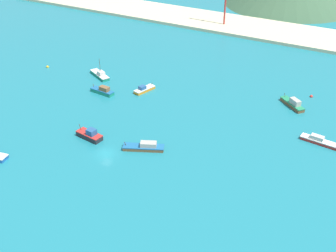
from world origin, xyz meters
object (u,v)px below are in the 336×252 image
Objects in this scene: fishing_boat_4 at (90,135)px; fishing_boat_2 at (145,147)px; buoy_1 at (48,67)px; buoy_0 at (311,96)px; fishing_boat_7 at (103,91)px; fishing_boat_9 at (293,104)px; fishing_boat_6 at (100,75)px; fishing_boat_8 at (321,141)px; fishing_boat_0 at (144,89)px.

fishing_boat_2 is at bearing 9.56° from fishing_boat_4.
buoy_1 is at bearing 144.91° from fishing_boat_4.
buoy_0 is (42.87, 49.29, -0.80)m from fishing_boat_4.
fishing_boat_7 reaches higher than buoy_1.
buoy_0 is (3.23, 8.61, -0.79)m from fishing_boat_9.
fishing_boat_7 is 8.33× the size of buoy_0.
fishing_boat_2 is 54.81m from buoy_0.
fishing_boat_2 is 1.08× the size of fishing_boat_6.
fishing_boat_8 is 10.76× the size of buoy_1.
fishing_boat_2 reaches higher than fishing_boat_0.
fishing_boat_4 is (-14.45, -2.43, 0.22)m from fishing_boat_2.
fishing_boat_9 is 9.23m from buoy_0.
fishing_boat_0 is at bearing 93.94° from fishing_boat_4.
fishing_boat_8 is (36.10, 22.90, -0.10)m from fishing_boat_2.
fishing_boat_4 is at bearing -131.02° from buoy_0.
fishing_boat_2 is at bearing -147.61° from fishing_boat_8.
buoy_1 is (-37.96, -0.59, -0.49)m from fishing_boat_0.
fishing_boat_8 is 1.28× the size of fishing_boat_9.
buoy_1 is at bearing -170.99° from fishing_boat_9.
fishing_boat_2 is 45.80m from fishing_boat_9.
fishing_boat_4 is 56.54m from fishing_boat_8.
fishing_boat_6 is 60.32m from fishing_boat_9.
fishing_boat_9 is at bearing 9.66° from fishing_boat_6.
buoy_0 is 85.49m from buoy_1.
fishing_boat_4 is (1.97, -28.64, 0.30)m from fishing_boat_0.
fishing_boat_6 is 9.91× the size of buoy_0.
fishing_boat_2 is at bearing -39.39° from fishing_boat_6.
buoy_1 is (-90.48, 2.72, -0.47)m from fishing_boat_8.
fishing_boat_7 is 62.62m from fishing_boat_8.
fishing_boat_9 is (25.20, 38.25, 0.21)m from fishing_boat_2.
fishing_boat_7 is 55.06m from fishing_boat_9.
fishing_boat_4 is at bearing -57.04° from fishing_boat_6.
fishing_boat_6 is 1.19× the size of fishing_boat_7.
buoy_1 is at bearing 166.71° from fishing_boat_7.
fishing_boat_2 is 1.22× the size of fishing_boat_9.
fishing_boat_7 is at bearing -159.55° from fishing_boat_9.
fishing_boat_8 is at bearing -1.72° from buoy_1.
fishing_boat_6 is (-34.27, 28.13, -0.01)m from fishing_boat_2.
fishing_boat_6 is at bearing 122.96° from fishing_boat_4.
fishing_boat_0 is 0.80× the size of fishing_boat_6.
fishing_boat_0 is 37.97m from buoy_1.
fishing_boat_6 is at bearing 175.75° from fishing_boat_8.
fishing_boat_8 is at bearing 26.62° from fishing_boat_4.
fishing_boat_9 reaches higher than fishing_boat_7.
fishing_boat_4 is 36.43m from fishing_boat_6.
fishing_boat_6 is (-19.82, 30.57, -0.23)m from fishing_boat_4.
buoy_0 is (28.43, 46.86, -0.58)m from fishing_boat_2.
fishing_boat_0 is at bearing -6.15° from fishing_boat_6.
fishing_boat_6 reaches higher than buoy_1.
fishing_boat_2 is 1.37× the size of fishing_boat_4.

